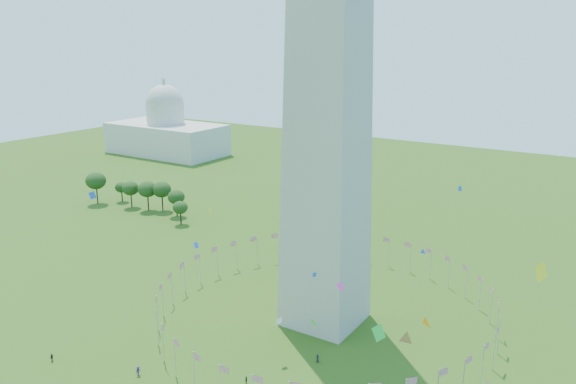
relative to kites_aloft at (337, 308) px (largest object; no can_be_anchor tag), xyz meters
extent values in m
cylinder|color=silver|center=(21.21, 30.19, -16.90)|extent=(0.24, 0.24, 9.00)
cylinder|color=silver|center=(20.61, 37.13, -16.90)|extent=(0.24, 0.24, 9.00)
cylinder|color=silver|center=(18.80, 43.87, -16.90)|extent=(0.24, 0.24, 9.00)
cylinder|color=silver|center=(15.85, 50.19, -16.90)|extent=(0.24, 0.24, 9.00)
cylinder|color=silver|center=(11.86, 55.90, -16.90)|extent=(0.24, 0.24, 9.00)
cylinder|color=silver|center=(6.93, 60.83, -16.90)|extent=(0.24, 0.24, 9.00)
cylinder|color=silver|center=(1.21, 64.83, -16.90)|extent=(0.24, 0.24, 9.00)
cylinder|color=silver|center=(-5.11, 67.77, -16.90)|extent=(0.24, 0.24, 9.00)
cylinder|color=silver|center=(-11.84, 69.58, -16.90)|extent=(0.24, 0.24, 9.00)
cylinder|color=silver|center=(-18.79, 70.19, -16.90)|extent=(0.24, 0.24, 9.00)
cylinder|color=silver|center=(-25.73, 69.58, -16.90)|extent=(0.24, 0.24, 9.00)
cylinder|color=silver|center=(-32.47, 67.77, -16.90)|extent=(0.24, 0.24, 9.00)
cylinder|color=silver|center=(-38.79, 64.83, -16.90)|extent=(0.24, 0.24, 9.00)
cylinder|color=silver|center=(-44.50, 60.83, -16.90)|extent=(0.24, 0.24, 9.00)
cylinder|color=silver|center=(-49.43, 55.90, -16.90)|extent=(0.24, 0.24, 9.00)
cylinder|color=silver|center=(-53.43, 50.19, -16.90)|extent=(0.24, 0.24, 9.00)
cylinder|color=silver|center=(-56.37, 43.87, -16.90)|extent=(0.24, 0.24, 9.00)
cylinder|color=silver|center=(-58.18, 37.13, -16.90)|extent=(0.24, 0.24, 9.00)
cylinder|color=silver|center=(-58.79, 30.19, -16.90)|extent=(0.24, 0.24, 9.00)
cylinder|color=silver|center=(-58.18, 23.24, -16.90)|extent=(0.24, 0.24, 9.00)
cylinder|color=silver|center=(-56.37, 16.51, -16.90)|extent=(0.24, 0.24, 9.00)
cylinder|color=silver|center=(-53.43, 10.19, -16.90)|extent=(0.24, 0.24, 9.00)
cylinder|color=silver|center=(-49.43, 4.48, -16.90)|extent=(0.24, 0.24, 9.00)
cylinder|color=silver|center=(-44.50, -0.46, -16.90)|extent=(0.24, 0.24, 9.00)
cylinder|color=silver|center=(-38.79, -4.45, -16.90)|extent=(0.24, 0.24, 9.00)
cylinder|color=silver|center=(-32.47, -7.40, -16.90)|extent=(0.24, 0.24, 9.00)
cylinder|color=silver|center=(-25.73, -9.21, -16.90)|extent=(0.24, 0.24, 9.00)
cylinder|color=silver|center=(18.80, 16.51, -16.90)|extent=(0.24, 0.24, 9.00)
cylinder|color=silver|center=(20.61, 23.24, -16.90)|extent=(0.24, 0.24, 9.00)
imported|color=#282828|center=(-18.89, -1.69, -20.48)|extent=(1.22, 1.26, 1.85)
imported|color=#262626|center=(-10.95, 13.04, -20.46)|extent=(0.85, 1.06, 1.89)
imported|color=black|center=(-58.94, -17.40, -20.50)|extent=(0.78, 1.13, 1.82)
imported|color=#31194D|center=(-39.47, -11.07, -20.40)|extent=(0.82, 1.34, 2.00)
plane|color=green|center=(-2.80, -3.12, -2.24)|extent=(1.87, 1.24, 1.99)
plane|color=yellow|center=(34.43, -23.79, 23.46)|extent=(1.61, 1.32, 2.07)
plane|color=blue|center=(-53.06, -7.72, 14.18)|extent=(0.30, 1.90, 1.88)
plane|color=yellow|center=(-59.38, 36.23, -1.69)|extent=(0.75, 1.75, 1.65)
plane|color=blue|center=(-16.18, 20.39, -5.18)|extent=(1.12, 0.44, 1.21)
plane|color=#CC2699|center=(-0.65, 2.61, 2.83)|extent=(1.74, 0.86, 1.52)
plane|color=blue|center=(12.27, 27.24, 17.17)|extent=(0.23, 1.17, 1.19)
plane|color=#CC2699|center=(24.21, 11.35, -12.89)|extent=(0.67, 1.38, 1.40)
plane|color=white|center=(-18.52, 9.67, -12.32)|extent=(1.65, 0.52, 1.66)
plane|color=blue|center=(-66.37, 37.28, -13.88)|extent=(1.17, 1.78, 1.70)
plane|color=blue|center=(7.19, 22.86, 4.38)|extent=(1.13, 0.08, 1.13)
plane|color=white|center=(14.24, -3.81, 0.20)|extent=(2.05, 1.02, 1.80)
plane|color=orange|center=(15.41, 2.01, 0.66)|extent=(1.93, 1.75, 2.51)
plane|color=green|center=(16.68, -20.85, 10.07)|extent=(1.69, 1.62, 2.18)
ellipsoid|color=#274E1A|center=(-148.00, 67.26, -14.86)|extent=(8.38, 8.38, 13.09)
ellipsoid|color=#274E1A|center=(-141.64, 74.86, -17.26)|extent=(5.30, 5.30, 8.28)
ellipsoid|color=#274E1A|center=(-131.89, 71.25, -16.07)|extent=(6.83, 6.83, 10.68)
ellipsoid|color=#274E1A|center=(-122.81, 71.80, -15.53)|extent=(7.52, 7.52, 11.75)
ellipsoid|color=#274E1A|center=(-117.67, 74.59, -15.53)|extent=(7.52, 7.52, 11.76)
ellipsoid|color=#274E1A|center=(-107.79, 72.40, -16.25)|extent=(6.60, 6.60, 10.31)
ellipsoid|color=#274E1A|center=(-99.60, 65.81, -17.04)|extent=(5.58, 5.58, 8.72)
camera|label=1|loc=(40.93, -79.58, 45.36)|focal=35.00mm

